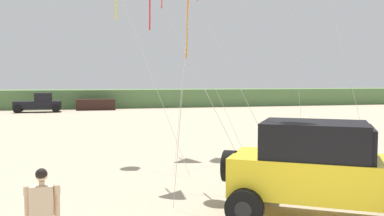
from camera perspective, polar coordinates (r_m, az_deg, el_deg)
dune_ridge at (r=52.97m, az=-4.87°, el=1.42°), size 90.00×6.92×2.15m
jeep at (r=9.98m, az=18.06°, el=-7.94°), size 4.95×4.34×2.26m
person_watching at (r=7.94m, az=-19.93°, el=-12.98°), size 0.62×0.33×1.67m
distant_pickup at (r=45.45m, az=-20.32°, el=0.65°), size 4.61×2.38×1.98m
distant_sedan at (r=47.16m, az=-13.10°, el=0.48°), size 4.26×1.86×1.20m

